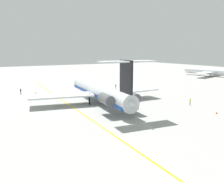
% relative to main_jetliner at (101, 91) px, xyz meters
% --- Properties ---
extents(ground, '(326.06, 326.06, 0.00)m').
position_rel_main_jetliner_xyz_m(ground, '(3.14, -12.75, -3.24)').
color(ground, '#9E9E99').
extents(main_jetliner, '(40.77, 36.05, 11.87)m').
position_rel_main_jetliner_xyz_m(main_jetliner, '(0.00, 0.00, 0.00)').
color(main_jetliner, silver).
rests_on(main_jetliner, ground).
extents(airliner_far_left, '(29.20, 29.15, 8.80)m').
position_rel_main_jetliner_xyz_m(airliner_far_left, '(-29.89, 80.85, -0.64)').
color(airliner_far_left, silver).
rests_on(airliner_far_left, ground).
extents(ground_crew_near_nose, '(0.41, 0.28, 1.75)m').
position_rel_main_jetliner_xyz_m(ground_crew_near_nose, '(13.41, 18.54, -2.13)').
color(ground_crew_near_nose, black).
rests_on(ground_crew_near_nose, ground).
extents(ground_crew_near_tail, '(0.34, 0.36, 1.82)m').
position_rel_main_jetliner_xyz_m(ground_crew_near_tail, '(-24.64, -15.60, -2.09)').
color(ground_crew_near_tail, black).
rests_on(ground_crew_near_tail, ground).
extents(ground_crew_portside, '(0.28, 0.41, 1.72)m').
position_rel_main_jetliner_xyz_m(ground_crew_portside, '(-18.84, 16.11, -2.15)').
color(ground_crew_portside, black).
rests_on(ground_crew_portside, ground).
extents(safety_cone_nose, '(0.40, 0.40, 0.55)m').
position_rel_main_jetliner_xyz_m(safety_cone_nose, '(-20.30, 21.55, -2.96)').
color(safety_cone_nose, '#EA590F').
rests_on(safety_cone_nose, ground).
extents(safety_cone_wingtip, '(0.40, 0.40, 0.55)m').
position_rel_main_jetliner_xyz_m(safety_cone_wingtip, '(22.18, 17.13, -2.96)').
color(safety_cone_wingtip, '#EA590F').
rests_on(safety_cone_wingtip, ground).
extents(safety_cone_tail, '(0.40, 0.40, 0.55)m').
position_rel_main_jetliner_xyz_m(safety_cone_tail, '(-23.48, -11.26, -2.96)').
color(safety_cone_tail, '#EA590F').
rests_on(safety_cone_tail, ground).
extents(taxiway_centreline, '(109.56, 7.32, 0.01)m').
position_rel_main_jetliner_xyz_m(taxiway_centreline, '(-1.14, -7.84, -3.23)').
color(taxiway_centreline, gold).
rests_on(taxiway_centreline, ground).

